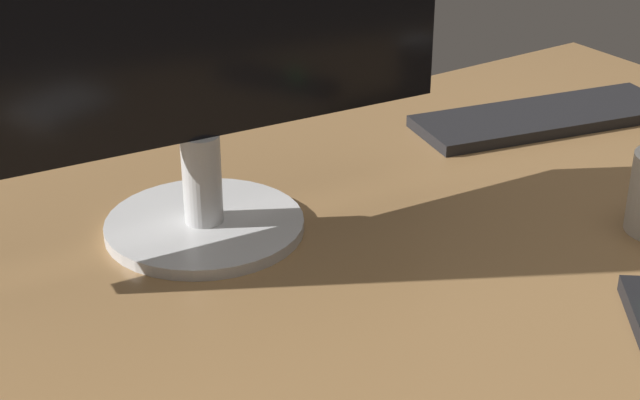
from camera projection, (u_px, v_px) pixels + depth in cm
name	position (u px, v px, depth cm)	size (l,w,h in cm)	color
desk	(395.00, 268.00, 100.71)	(140.00, 84.00, 2.00)	olive
monitor	(192.00, 6.00, 94.98)	(55.68, 21.29, 46.05)	silver
keyboard	(545.00, 117.00, 133.45)	(36.03, 11.34, 1.52)	black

